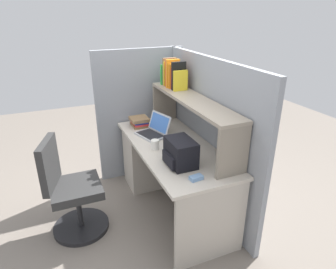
# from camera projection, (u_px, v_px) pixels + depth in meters

# --- Properties ---
(ground_plane) EXTENTS (8.00, 8.00, 0.00)m
(ground_plane) POSITION_uv_depth(u_px,v_px,m) (172.00, 207.00, 3.16)
(ground_plane) COLOR slate
(desk) EXTENTS (1.60, 0.70, 0.73)m
(desk) POSITION_uv_depth(u_px,v_px,m) (159.00, 157.00, 3.33)
(desk) COLOR beige
(desk) RESTS_ON ground_plane
(cubicle_partition_rear) EXTENTS (1.84, 0.05, 1.55)m
(cubicle_partition_rear) POSITION_uv_depth(u_px,v_px,m) (207.00, 135.00, 2.99)
(cubicle_partition_rear) COLOR gray
(cubicle_partition_rear) RESTS_ON ground_plane
(cubicle_partition_left) EXTENTS (0.05, 1.06, 1.55)m
(cubicle_partition_left) POSITION_uv_depth(u_px,v_px,m) (141.00, 115.00, 3.56)
(cubicle_partition_left) COLOR gray
(cubicle_partition_left) RESTS_ON ground_plane
(overhead_hutch) EXTENTS (1.44, 0.28, 0.45)m
(overhead_hutch) POSITION_uv_depth(u_px,v_px,m) (192.00, 108.00, 2.81)
(overhead_hutch) COLOR gray
(overhead_hutch) RESTS_ON desk
(reference_books_on_shelf) EXTENTS (0.34, 0.17, 0.29)m
(reference_books_on_shelf) POSITION_uv_depth(u_px,v_px,m) (174.00, 75.00, 3.10)
(reference_books_on_shelf) COLOR green
(reference_books_on_shelf) RESTS_ON overhead_hutch
(laptop) EXTENTS (0.37, 0.34, 0.22)m
(laptop) POSITION_uv_depth(u_px,v_px,m) (154.00, 130.00, 3.08)
(laptop) COLOR #B7BABF
(laptop) RESTS_ON desk
(backpack) EXTENTS (0.30, 0.22, 0.22)m
(backpack) POSITION_uv_depth(u_px,v_px,m) (180.00, 153.00, 2.48)
(backpack) COLOR black
(backpack) RESTS_ON desk
(computer_mouse) EXTENTS (0.07, 0.11, 0.03)m
(computer_mouse) POSITION_uv_depth(u_px,v_px,m) (196.00, 178.00, 2.29)
(computer_mouse) COLOR #7299C6
(computer_mouse) RESTS_ON desk
(paper_cup) EXTENTS (0.08, 0.08, 0.09)m
(paper_cup) POSITION_uv_depth(u_px,v_px,m) (155.00, 145.00, 2.78)
(paper_cup) COLOR white
(paper_cup) RESTS_ON desk
(desk_book_stack) EXTENTS (0.21, 0.20, 0.10)m
(desk_book_stack) POSITION_uv_depth(u_px,v_px,m) (140.00, 122.00, 3.32)
(desk_book_stack) COLOR olive
(desk_book_stack) RESTS_ON desk
(office_chair) EXTENTS (0.52, 0.54, 0.93)m
(office_chair) POSITION_uv_depth(u_px,v_px,m) (71.00, 194.00, 2.70)
(office_chair) COLOR black
(office_chair) RESTS_ON ground_plane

